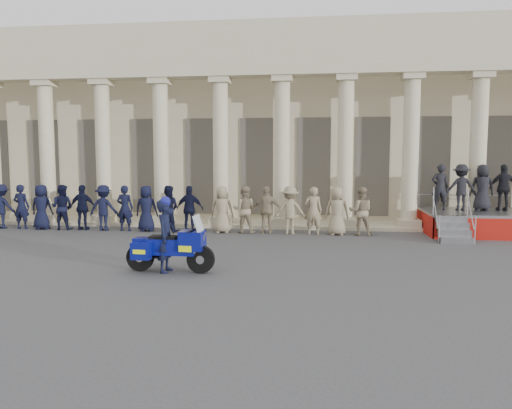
{
  "coord_description": "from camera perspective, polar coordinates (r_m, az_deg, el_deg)",
  "views": [
    {
      "loc": [
        2.8,
        -12.83,
        3.06
      ],
      "look_at": [
        0.98,
        1.8,
        1.6
      ],
      "focal_mm": 35.0,
      "sensor_mm": 36.0,
      "label": 1
    }
  ],
  "objects": [
    {
      "name": "building",
      "position": [
        27.76,
        1.3,
        8.68
      ],
      "size": [
        40.0,
        12.5,
        9.0
      ],
      "color": "#C4B793",
      "rests_on": "ground"
    },
    {
      "name": "reviewing_stand",
      "position": [
        21.31,
        24.56,
        0.9
      ],
      "size": [
        4.42,
        4.2,
        2.71
      ],
      "color": "gray",
      "rests_on": "ground"
    },
    {
      "name": "officer_rank",
      "position": [
        20.99,
        -15.69,
        -0.38
      ],
      "size": [
        20.3,
        0.7,
        1.86
      ],
      "color": "black",
      "rests_on": "ground"
    },
    {
      "name": "rider",
      "position": [
        13.27,
        -10.28,
        -3.43
      ],
      "size": [
        0.48,
        0.71,
        2.0
      ],
      "rotation": [
        0.0,
        0.0,
        1.54
      ],
      "color": "black",
      "rests_on": "ground"
    },
    {
      "name": "ground",
      "position": [
        13.49,
        -5.12,
        -7.48
      ],
      "size": [
        90.0,
        90.0,
        0.0
      ],
      "primitive_type": "plane",
      "color": "#3F3F41",
      "rests_on": "ground"
    },
    {
      "name": "motorcycle",
      "position": [
        13.28,
        -9.71,
        -4.83
      ],
      "size": [
        2.39,
        0.98,
        1.53
      ],
      "rotation": [
        0.0,
        0.0,
        -0.03
      ],
      "color": "black",
      "rests_on": "ground"
    }
  ]
}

